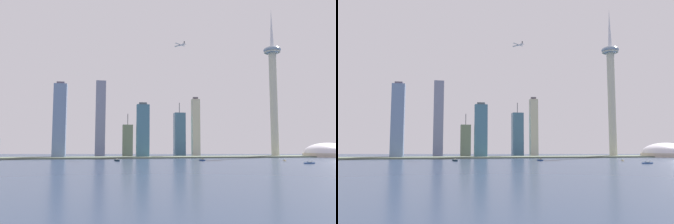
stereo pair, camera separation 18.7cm
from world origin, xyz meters
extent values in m
plane|color=#293850|center=(0.00, 0.00, 0.00)|extent=(6000.00, 6000.00, 0.00)
cube|color=#596552|center=(0.00, 423.73, 1.38)|extent=(989.99, 70.37, 2.76)
cylinder|color=beige|center=(247.90, 442.97, 124.76)|extent=(17.31, 17.31, 249.51)
ellipsoid|color=#8498AC|center=(247.90, 442.97, 249.51)|extent=(40.12, 40.12, 15.78)
torus|color=beige|center=(247.90, 442.97, 243.99)|extent=(37.26, 37.26, 3.16)
cone|color=silver|center=(247.90, 442.97, 303.84)|extent=(8.66, 8.66, 92.88)
cylinder|color=beige|center=(360.32, 415.05, 4.47)|extent=(105.49, 105.49, 8.94)
ellipsoid|color=silver|center=(360.32, 415.05, 8.94)|extent=(100.22, 100.22, 45.13)
cube|color=#BDBB9D|center=(80.37, 516.34, 68.94)|extent=(18.93, 15.02, 137.87)
cube|color=#575058|center=(80.37, 516.34, 140.44)|extent=(11.36, 9.01, 5.13)
cube|color=slate|center=(-146.41, 522.45, 87.69)|extent=(22.54, 25.66, 175.39)
cube|color=#3E6E85|center=(-57.75, 430.05, 55.76)|extent=(26.96, 12.17, 111.52)
cube|color=#515F64|center=(-57.75, 430.05, 113.66)|extent=(16.17, 7.30, 4.29)
cube|color=#3E667E|center=(41.40, 522.85, 52.13)|extent=(26.23, 22.51, 104.26)
cylinder|color=#4C4C51|center=(41.40, 522.85, 116.67)|extent=(1.60, 1.60, 24.82)
cube|color=#6B785A|center=(-83.88, 515.04, 36.72)|extent=(23.17, 21.96, 73.45)
cylinder|color=#4C4C51|center=(-83.88, 515.04, 86.45)|extent=(1.60, 1.60, 26.00)
cube|color=#647FA6|center=(-226.17, 437.46, 75.62)|extent=(25.46, 16.66, 151.24)
cube|color=#5E5668|center=(-226.17, 437.46, 153.30)|extent=(15.27, 9.99, 4.14)
cube|color=#0E2132|center=(-114.92, 292.95, 1.14)|extent=(8.52, 12.68, 2.27)
cube|color=#A1A79C|center=(-114.92, 292.95, 3.21)|extent=(4.74, 6.00, 1.88)
cube|color=beige|center=(156.44, 244.16, 0.62)|extent=(2.53, 8.42, 1.23)
cube|color=beige|center=(156.44, 244.16, 2.02)|extent=(1.66, 3.73, 1.58)
cube|color=navy|center=(28.23, 286.36, 0.90)|extent=(7.73, 11.94, 1.79)
cube|color=#A2AA9E|center=(28.23, 286.36, 2.92)|extent=(4.48, 5.62, 2.25)
cylinder|color=silver|center=(28.23, 286.36, 6.89)|extent=(0.24, 0.24, 5.69)
cube|color=#284C8B|center=(150.29, 166.60, 0.86)|extent=(16.86, 9.19, 1.71)
cube|color=#8FA0A4|center=(150.29, 166.60, 2.52)|extent=(7.77, 5.38, 1.61)
cylinder|color=silver|center=(150.29, 166.60, 6.29)|extent=(0.24, 0.24, 5.93)
cylinder|color=silver|center=(22.77, 430.29, 244.66)|extent=(19.57, 24.00, 3.07)
sphere|color=silver|center=(14.20, 441.35, 244.66)|extent=(3.07, 3.07, 3.07)
cube|color=silver|center=(22.77, 430.29, 246.04)|extent=(26.85, 21.78, 0.50)
cube|color=silver|center=(29.97, 421.00, 245.12)|extent=(10.05, 8.47, 0.40)
cube|color=#2D333D|center=(29.97, 421.00, 248.69)|extent=(1.71, 2.00, 5.00)
camera|label=1|loc=(-134.13, -264.27, 25.87)|focal=35.63mm
camera|label=2|loc=(-133.94, -264.30, 25.87)|focal=35.63mm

